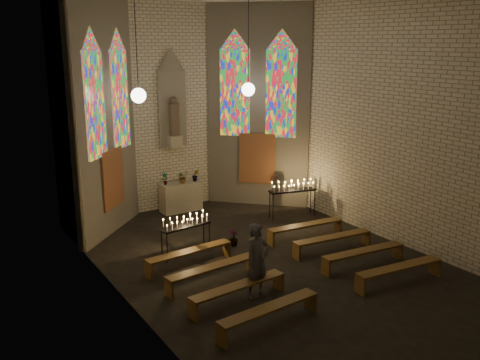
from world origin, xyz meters
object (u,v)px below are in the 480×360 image
object	(u,v)px
altar	(181,197)
votive_stand_left	(186,223)
aisle_flower_pot	(234,238)
votive_stand_right	(293,188)
visitor	(257,261)

from	to	relation	value
altar	votive_stand_left	bearing A→B (deg)	-113.91
aisle_flower_pot	votive_stand_right	size ratio (longest dim) A/B	0.28
votive_stand_left	visitor	size ratio (longest dim) A/B	0.85
votive_stand_left	visitor	world-z (taller)	visitor
aisle_flower_pot	votive_stand_left	xyz separation A→B (m)	(-1.48, 0.09, 0.69)
aisle_flower_pot	visitor	distance (m)	3.30
altar	votive_stand_left	xyz separation A→B (m)	(-1.64, -3.70, 0.43)
visitor	votive_stand_left	bearing A→B (deg)	85.78
altar	visitor	world-z (taller)	visitor
aisle_flower_pot	votive_stand_right	bearing A→B (deg)	21.40
aisle_flower_pot	visitor	xyz separation A→B (m)	(-1.20, -3.00, 0.65)
votive_stand_left	votive_stand_right	world-z (taller)	votive_stand_right
votive_stand_left	visitor	distance (m)	3.10
altar	votive_stand_left	distance (m)	4.07
altar	votive_stand_right	size ratio (longest dim) A/B	0.85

